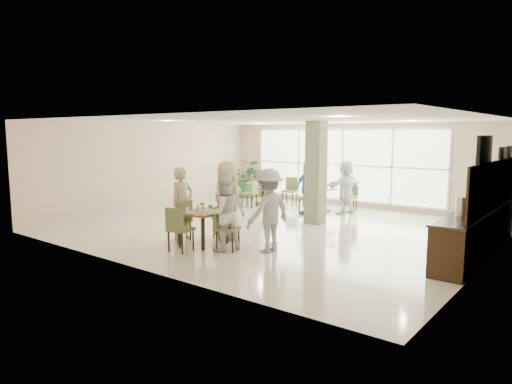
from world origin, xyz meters
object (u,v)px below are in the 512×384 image
Objects in this scene: teen_right at (223,213)px; adult_standing at (310,180)px; main_table at (203,216)px; teen_standing at (268,210)px; teen_far at (227,200)px; adult_b at (346,187)px; round_table_right at (322,194)px; round_table_left at (264,187)px; buffet_counter at (479,227)px; adult_a at (307,189)px; teen_left at (182,204)px; potted_plant at (249,178)px.

teen_right is 0.89× the size of adult_standing.
main_table is 0.50× the size of teen_standing.
teen_far is 1.11× the size of adult_b.
round_table_right is at bearing -150.10° from teen_right.
round_table_left is at bearing -129.20° from teen_right.
adult_b reaches higher than round_table_right.
adult_standing is at bearing -95.37° from adult_b.
buffet_counter is 4.35m from teen_standing.
round_table_left is 0.73× the size of adult_b.
round_table_right is 0.21× the size of buffet_counter.
teen_left is at bearing -81.98° from adult_a.
round_table_right is 5.81m from buffet_counter.
buffet_counter reaches higher than round_table_right.
adult_standing is (-2.49, 5.75, 0.03)m from teen_standing.
adult_b reaches higher than round_table_left.
buffet_counter is 2.94× the size of teen_right.
potted_plant is 4.20m from adult_a.
round_table_right is 0.54× the size of teen_far.
buffet_counter is 5.44m from teen_far.
round_table_right is 5.41m from teen_standing.
teen_standing is at bearing 24.48° from adult_b.
round_table_left is 0.65× the size of teen_far.
main_table is 0.48× the size of adult_standing.
buffet_counter is 5.48m from adult_a.
potted_plant is 8.08m from teen_right.
teen_left is (-0.54, -5.51, 0.30)m from round_table_right.
main_table is 0.72× the size of round_table_left.
teen_far is at bearing -156.11° from buffet_counter.
teen_standing reaches higher than teen_left.
round_table_right is at bearing 91.64° from main_table.
round_table_right is 4.82m from teen_far.
teen_standing is 1.06× the size of adult_b.
teen_standing reaches higher than round_table_left.
potted_plant is (-8.98, 3.56, 0.18)m from buffet_counter.
teen_standing is at bearing 144.41° from teen_right.
adult_b is at bearing -92.33° from teen_far.
main_table is 0.87× the size of round_table_right.
teen_far reaches higher than adult_standing.
buffet_counter is 2.68× the size of teen_standing.
adult_standing reaches higher than teen_right.
round_table_right is at bearing -1.98° from teen_left.
teen_right reaches higher than potted_plant.
round_table_right is 0.55× the size of adult_standing.
adult_b is at bearing -10.43° from teen_left.
potted_plant is (-3.95, 6.51, 0.09)m from main_table.
teen_left is 1.06× the size of teen_right.
teen_far is 1.15× the size of teen_right.
buffet_counter reaches higher than adult_a.
buffet_counter is (7.52, -2.58, -0.04)m from round_table_left.
buffet_counter is at bearing 157.90° from adult_standing.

